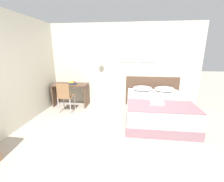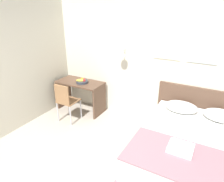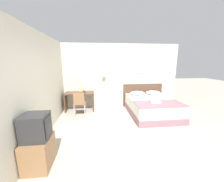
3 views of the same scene
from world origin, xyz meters
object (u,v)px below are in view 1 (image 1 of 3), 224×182
object	(u,v)px
pillow_right	(165,89)
pillow_left	(142,88)
folded_towel_near_foot	(156,102)
desk	(71,91)
bed	(156,109)
headboard	(152,91)
fruit_bowl	(73,83)
throw_blanket	(162,106)
desk_chair	(65,95)

from	to	relation	value
pillow_right	pillow_left	bearing A→B (deg)	180.00
folded_towel_near_foot	desk	xyz separation A→B (m)	(-2.58, 1.19, -0.13)
bed	desk	xyz separation A→B (m)	(-2.68, 0.73, 0.22)
pillow_left	pillow_right	bearing A→B (deg)	0.00
headboard	fruit_bowl	size ratio (longest dim) A/B	6.21
bed	pillow_left	distance (m)	0.89
folded_towel_near_foot	desk	world-z (taller)	desk
throw_blanket	desk	xyz separation A→B (m)	(-2.68, 1.33, -0.09)
bed	pillow_right	size ratio (longest dim) A/B	3.44
pillow_left	throw_blanket	distance (m)	1.38
pillow_right	fruit_bowl	distance (m)	2.93
pillow_left	headboard	bearing A→B (deg)	42.84
pillow_left	pillow_right	world-z (taller)	same
headboard	pillow_left	world-z (taller)	headboard
bed	pillow_right	distance (m)	0.89
fruit_bowl	desk_chair	bearing A→B (deg)	-93.89
headboard	desk_chair	bearing A→B (deg)	-160.64
pillow_left	throw_blanket	bearing A→B (deg)	-75.83
pillow_right	folded_towel_near_foot	world-z (taller)	pillow_right
headboard	pillow_left	size ratio (longest dim) A/B	2.88
pillow_right	headboard	bearing A→B (deg)	137.16
desk	throw_blanket	bearing A→B (deg)	-26.38
bed	fruit_bowl	xyz separation A→B (m)	(-2.58, 0.69, 0.49)
pillow_left	throw_blanket	size ratio (longest dim) A/B	0.38
headboard	fruit_bowl	world-z (taller)	headboard
throw_blanket	fruit_bowl	world-z (taller)	fruit_bowl
headboard	desk_chair	size ratio (longest dim) A/B	1.91
pillow_right	desk_chair	bearing A→B (deg)	-168.38
headboard	folded_towel_near_foot	xyz separation A→B (m)	(-0.10, -1.51, 0.15)
fruit_bowl	headboard	bearing A→B (deg)	7.95
headboard	pillow_right	distance (m)	0.49
headboard	desk	distance (m)	2.70
folded_towel_near_foot	desk_chair	xyz separation A→B (m)	(-2.52, 0.58, -0.11)
desk_chair	desk	bearing A→B (deg)	95.35
throw_blanket	desk_chair	bearing A→B (deg)	164.50
desk	pillow_left	bearing A→B (deg)	0.19
throw_blanket	folded_towel_near_foot	xyz separation A→B (m)	(-0.10, 0.14, 0.04)
headboard	folded_towel_near_foot	world-z (taller)	headboard
throw_blanket	fruit_bowl	bearing A→B (deg)	153.51
bed	desk	size ratio (longest dim) A/B	1.83
throw_blanket	folded_towel_near_foot	distance (m)	0.18
pillow_right	fruit_bowl	size ratio (longest dim) A/B	2.15
desk	bed	bearing A→B (deg)	-15.32
bed	folded_towel_near_foot	world-z (taller)	folded_towel_near_foot
folded_towel_near_foot	pillow_right	bearing A→B (deg)	69.74
bed	folded_towel_near_foot	xyz separation A→B (m)	(-0.10, -0.45, 0.35)
bed	desk	distance (m)	2.79
folded_towel_near_foot	desk_chair	size ratio (longest dim) A/B	0.36
headboard	desk_chair	distance (m)	2.78
folded_towel_near_foot	desk	size ratio (longest dim) A/B	0.29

